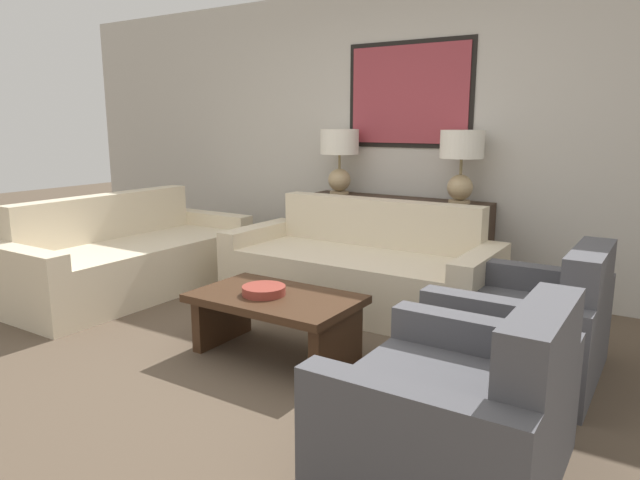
# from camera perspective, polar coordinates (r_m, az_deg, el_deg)

# --- Properties ---
(ground_plane) EXTENTS (20.00, 20.00, 0.00)m
(ground_plane) POSITION_cam_1_polar(r_m,az_deg,el_deg) (3.55, -7.87, -12.69)
(ground_plane) COLOR brown
(back_wall) EXTENTS (8.34, 0.12, 2.65)m
(back_wall) POSITION_cam_1_polar(r_m,az_deg,el_deg) (5.27, 8.99, 10.12)
(back_wall) COLOR beige
(back_wall) RESTS_ON ground_plane
(console_table) EXTENTS (1.67, 0.38, 0.81)m
(console_table) POSITION_cam_1_polar(r_m,az_deg,el_deg) (5.13, 7.45, -0.30)
(console_table) COLOR #332319
(console_table) RESTS_ON ground_plane
(table_lamp_left) EXTENTS (0.35, 0.35, 0.59)m
(table_lamp_left) POSITION_cam_1_polar(r_m,az_deg,el_deg) (5.30, 1.97, 8.76)
(table_lamp_left) COLOR tan
(table_lamp_left) RESTS_ON console_table
(table_lamp_right) EXTENTS (0.35, 0.35, 0.59)m
(table_lamp_right) POSITION_cam_1_polar(r_m,az_deg,el_deg) (4.82, 13.97, 8.14)
(table_lamp_right) COLOR tan
(table_lamp_right) RESTS_ON console_table
(couch_by_back_wall) EXTENTS (2.16, 0.90, 0.83)m
(couch_by_back_wall) POSITION_cam_1_polar(r_m,az_deg,el_deg) (4.61, 3.98, -3.15)
(couch_by_back_wall) COLOR beige
(couch_by_back_wall) RESTS_ON ground_plane
(couch_by_side) EXTENTS (0.90, 2.16, 0.83)m
(couch_by_side) POSITION_cam_1_polar(r_m,az_deg,el_deg) (5.26, -18.37, -1.86)
(couch_by_side) COLOR beige
(couch_by_side) RESTS_ON ground_plane
(coffee_table) EXTENTS (1.03, 0.64, 0.40)m
(coffee_table) POSITION_cam_1_polar(r_m,az_deg,el_deg) (3.63, -4.45, -7.18)
(coffee_table) COLOR #3D2616
(coffee_table) RESTS_ON ground_plane
(decorative_bowl) EXTENTS (0.27, 0.27, 0.06)m
(decorative_bowl) POSITION_cam_1_polar(r_m,az_deg,el_deg) (3.60, -5.63, -5.03)
(decorative_bowl) COLOR #93382D
(decorative_bowl) RESTS_ON coffee_table
(armchair_near_back_wall) EXTENTS (0.87, 0.98, 0.79)m
(armchair_near_back_wall) POSITION_cam_1_polar(r_m,az_deg,el_deg) (3.60, 19.98, -8.36)
(armchair_near_back_wall) COLOR #4C4C51
(armchair_near_back_wall) RESTS_ON ground_plane
(armchair_near_camera) EXTENTS (0.87, 0.98, 0.79)m
(armchair_near_camera) POSITION_cam_1_polar(r_m,az_deg,el_deg) (2.54, 13.56, -16.66)
(armchair_near_camera) COLOR #4C4C51
(armchair_near_camera) RESTS_ON ground_plane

